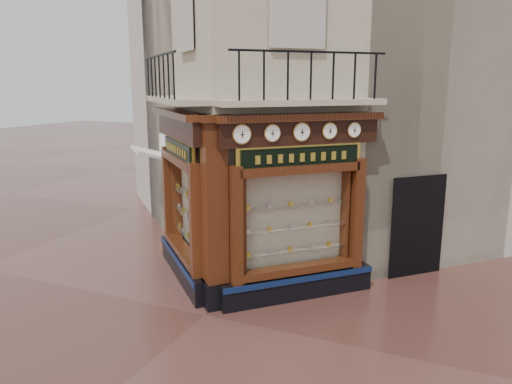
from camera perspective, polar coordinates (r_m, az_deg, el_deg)
The scene contains 16 objects.
ground at distance 10.40m, azimuth -5.87°, elevation -13.83°, with size 80.00×80.00×0.00m, color #502C25.
main_building at distance 15.05m, azimuth 5.77°, elevation 17.74°, with size 8.00×8.00×12.00m, color #C3B398.
neighbour_left at distance 18.20m, azimuth 0.55°, elevation 15.28°, with size 8.00×8.00×11.00m, color beige.
neighbour_right at distance 16.88m, azimuth 16.77°, elevation 15.01°, with size 8.00×8.00×11.00m, color beige.
shopfront_left at distance 11.69m, azimuth -8.31°, elevation -0.61°, with size 2.86×2.86×3.98m.
shopfront_right at distance 10.51m, azimuth 4.84°, elevation -2.00°, with size 2.86×2.86×3.98m.
corner_pilaster at distance 10.12m, azimuth -4.72°, elevation -2.75°, with size 0.85×0.85×3.98m.
balcony at distance 10.65m, azimuth -2.38°, elevation 10.42°, with size 5.94×2.97×1.03m.
clock_a at distance 9.54m, azimuth -1.65°, elevation 6.60°, with size 0.31×0.31×0.38m.
clock_b at distance 9.77m, azimuth 1.86°, elevation 6.74°, with size 0.28×0.28×0.35m.
clock_c at distance 10.04m, azimuth 5.23°, elevation 6.84°, with size 0.30×0.30×0.38m.
clock_d at distance 10.34m, azimuth 8.39°, elevation 6.92°, with size 0.28×0.28×0.34m.
clock_e at distance 10.63m, azimuth 11.13°, elevation 6.97°, with size 0.26×0.26×0.32m.
awning at distance 14.87m, azimuth -11.57°, elevation -5.82°, with size 1.51×0.90×0.08m, color white, non-canonical shape.
signboard_left at distance 11.48m, azimuth -8.86°, elevation 4.83°, with size 1.94×1.94×0.52m.
signboard_right at distance 10.22m, azimuth 5.14°, elevation 4.01°, with size 2.03×2.03×0.54m.
Camera 1 is at (4.67, -8.08, 4.58)m, focal length 35.00 mm.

